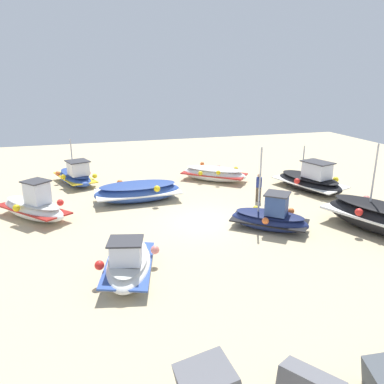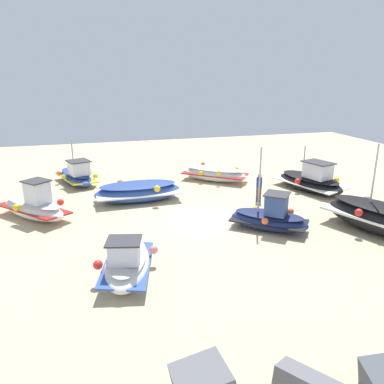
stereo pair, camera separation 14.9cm
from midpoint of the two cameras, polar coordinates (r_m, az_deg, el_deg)
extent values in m
plane|color=#C6B289|center=(18.73, 1.83, -4.40)|extent=(48.53, 48.53, 0.00)
ellipsoid|color=navy|center=(17.99, 11.24, -4.30)|extent=(3.64, 3.37, 0.89)
cube|color=black|center=(17.98, 11.24, -4.18)|extent=(3.54, 3.28, 0.16)
ellipsoid|color=#151E45|center=(17.87, 11.30, -3.30)|extent=(3.18, 2.94, 0.21)
cube|color=#2D4784|center=(17.64, 12.34, -1.82)|extent=(1.31, 1.32, 0.93)
cube|color=#333338|center=(17.49, 12.44, -0.28)|extent=(1.52, 1.53, 0.06)
cylinder|color=#B7B7BC|center=(17.50, 9.91, 1.78)|extent=(0.08, 0.08, 3.03)
sphere|color=yellow|center=(18.81, 9.33, -2.50)|extent=(0.31, 0.31, 0.31)
sphere|color=orange|center=(17.16, 10.70, -4.27)|extent=(0.31, 0.31, 0.31)
sphere|color=orange|center=(18.47, 14.39, -2.78)|extent=(0.31, 0.31, 0.31)
ellipsoid|color=black|center=(19.26, 26.20, -3.56)|extent=(3.83, 5.57, 1.35)
cube|color=white|center=(19.24, 26.23, -3.38)|extent=(3.80, 5.40, 0.15)
ellipsoid|color=black|center=(19.09, 26.42, -2.03)|extent=(3.35, 4.89, 0.25)
cylinder|color=#B7B7BC|center=(18.94, 25.45, 2.57)|extent=(0.08, 0.08, 2.70)
sphere|color=#EA7F75|center=(20.70, 24.46, -0.92)|extent=(0.35, 0.35, 0.35)
sphere|color=red|center=(18.32, 23.50, -2.78)|extent=(0.35, 0.35, 0.35)
ellipsoid|color=black|center=(24.72, 16.93, 1.32)|extent=(3.21, 5.05, 0.95)
cube|color=white|center=(24.71, 16.94, 1.42)|extent=(3.20, 4.88, 0.16)
ellipsoid|color=black|center=(24.63, 17.00, 2.14)|extent=(2.80, 4.43, 0.21)
cube|color=silver|center=(24.18, 18.04, 3.10)|extent=(1.46, 1.74, 0.95)
cube|color=#333338|center=(24.07, 18.15, 4.26)|extent=(1.70, 2.02, 0.06)
cylinder|color=#B7B7BC|center=(24.78, 16.16, 4.63)|extent=(0.08, 0.08, 1.81)
sphere|color=red|center=(26.14, 16.76, 2.93)|extent=(0.35, 0.35, 0.35)
sphere|color=red|center=(23.84, 15.26, 1.58)|extent=(0.35, 0.35, 0.35)
sphere|color=yellow|center=(24.84, 20.55, 1.75)|extent=(0.35, 0.35, 0.35)
ellipsoid|color=#2D4C9E|center=(26.15, -17.27, 2.02)|extent=(2.85, 4.34, 0.83)
cube|color=gold|center=(26.14, -17.28, 2.11)|extent=(2.83, 4.20, 0.12)
ellipsoid|color=navy|center=(26.07, -17.33, 2.71)|extent=(2.49, 3.81, 0.18)
cube|color=white|center=(25.23, -16.85, 3.43)|extent=(1.41, 1.44, 0.85)
cube|color=#333338|center=(25.13, -16.94, 4.44)|extent=(1.64, 1.68, 0.06)
cylinder|color=#B7B7BC|center=(26.04, -17.73, 5.25)|extent=(0.08, 0.08, 2.16)
sphere|color=yellow|center=(27.41, -16.28, 3.31)|extent=(0.31, 0.31, 0.31)
sphere|color=orange|center=(26.34, -19.61, 2.62)|extent=(0.31, 0.31, 0.31)
sphere|color=red|center=(26.38, -15.43, 2.77)|extent=(0.31, 0.31, 0.31)
sphere|color=yellow|center=(25.28, -18.87, 2.15)|extent=(0.31, 0.31, 0.31)
sphere|color=yellow|center=(25.35, -14.53, 2.33)|extent=(0.31, 0.31, 0.31)
ellipsoid|color=white|center=(20.56, -22.86, -2.47)|extent=(3.94, 4.22, 0.96)
cube|color=maroon|center=(20.55, -22.87, -2.36)|extent=(3.84, 4.10, 0.14)
ellipsoid|color=beige|center=(20.45, -22.98, -1.49)|extent=(3.44, 3.69, 0.20)
cube|color=silver|center=(19.88, -22.37, -0.09)|extent=(1.32, 1.33, 1.07)
cube|color=#333338|center=(19.73, -22.56, 1.48)|extent=(1.53, 1.54, 0.06)
sphere|color=#EA7F75|center=(21.72, -22.60, -0.50)|extent=(0.34, 0.34, 0.34)
sphere|color=yellow|center=(20.01, -25.01, -2.19)|extent=(0.34, 0.34, 0.34)
sphere|color=red|center=(20.17, -19.32, -1.50)|extent=(0.34, 0.34, 0.34)
ellipsoid|color=white|center=(25.67, 3.16, 2.67)|extent=(4.44, 4.07, 0.92)
cube|color=maroon|center=(25.66, 3.16, 2.77)|extent=(4.34, 4.00, 0.09)
ellipsoid|color=beige|center=(25.58, 3.17, 3.49)|extent=(3.90, 3.57, 0.16)
sphere|color=orange|center=(26.84, 1.37, 4.23)|extent=(0.28, 0.28, 0.28)
sphere|color=yellow|center=(25.00, 1.10, 2.84)|extent=(0.28, 0.28, 0.28)
sphere|color=#EA7F75|center=(26.45, 3.86, 3.73)|extent=(0.28, 0.28, 0.28)
sphere|color=yellow|center=(24.53, 3.79, 2.91)|extent=(0.28, 0.28, 0.28)
sphere|color=yellow|center=(26.08, 6.43, 3.48)|extent=(0.28, 0.28, 0.28)
ellipsoid|color=white|center=(14.03, -9.72, -10.67)|extent=(2.45, 4.02, 0.91)
cube|color=#2D4C9E|center=(14.01, -9.73, -10.52)|extent=(2.42, 3.88, 0.18)
ellipsoid|color=beige|center=(13.88, -9.79, -9.44)|extent=(2.11, 3.53, 0.22)
cube|color=silver|center=(13.20, -10.18, -8.83)|extent=(1.18, 1.10, 0.74)
cube|color=#333338|center=(13.03, -10.28, -7.25)|extent=(1.37, 1.28, 0.06)
sphere|color=#EA7F75|center=(14.41, -5.86, -8.61)|extent=(0.33, 0.33, 0.33)
sphere|color=red|center=(13.45, -14.01, -10.59)|extent=(0.33, 0.33, 0.33)
ellipsoid|color=#2D4C9E|center=(21.71, -8.28, -0.05)|extent=(4.93, 2.12, 1.11)
cube|color=white|center=(21.70, -8.28, 0.08)|extent=(4.74, 2.15, 0.16)
ellipsoid|color=navy|center=(21.59, -8.33, 1.04)|extent=(4.34, 1.83, 0.23)
sphere|color=orange|center=(22.56, -10.94, 1.36)|extent=(0.35, 0.35, 0.35)
sphere|color=yellow|center=(20.69, -5.47, 0.50)|extent=(0.35, 0.35, 0.35)
cylinder|color=brown|center=(21.75, 9.50, -0.33)|extent=(0.14, 0.14, 0.85)
cylinder|color=brown|center=(21.73, 9.92, -0.36)|extent=(0.14, 0.14, 0.85)
cylinder|color=navy|center=(21.54, 9.81, 1.45)|extent=(0.32, 0.32, 0.56)
sphere|color=tan|center=(21.44, 9.86, 2.45)|extent=(0.22, 0.22, 0.22)
camera|label=1|loc=(0.07, -90.21, -0.07)|focal=35.62mm
camera|label=2|loc=(0.07, 89.79, 0.07)|focal=35.62mm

